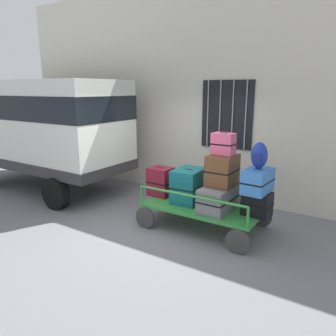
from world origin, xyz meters
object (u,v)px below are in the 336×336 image
suitcase_left_bottom (161,181)px  suitcase_center_top (223,144)px  van (43,124)px  luggage_cart (204,208)px  suitcase_midright_middle (258,181)px  suitcase_center_middle (222,170)px  suitcase_midright_bottom (257,204)px  suitcase_center_bottom (221,197)px  suitcase_midleft_bottom (188,186)px  backpack (259,156)px

suitcase_left_bottom → suitcase_center_top: suitcase_center_top is taller
van → luggage_cart: 4.78m
suitcase_left_bottom → suitcase_midright_middle: suitcase_midright_middle is taller
suitcase_center_middle → suitcase_midright_bottom: suitcase_center_middle is taller
suitcase_center_middle → suitcase_midright_middle: 0.67m
suitcase_center_bottom → suitcase_center_top: bearing=-90.0°
suitcase_midright_middle → suitcase_midleft_bottom: bearing=179.1°
suitcase_midleft_bottom → suitcase_midright_middle: (1.32, -0.02, 0.31)m
suitcase_center_top → van: bearing=179.8°
luggage_cart → suitcase_center_bottom: suitcase_center_bottom is taller
van → suitcase_midright_bottom: van is taller
suitcase_center_bottom → suitcase_center_top: 0.97m
suitcase_midleft_bottom → suitcase_midright_middle: size_ratio=1.06×
suitcase_center_middle → suitcase_midright_bottom: 0.83m
van → suitcase_midright_bottom: bearing=-0.3°
van → suitcase_midleft_bottom: (4.26, -0.05, -0.92)m
suitcase_midright_middle → van: bearing=179.3°
suitcase_midleft_bottom → suitcase_left_bottom: bearing=176.7°
suitcase_midleft_bottom → backpack: 1.50m
suitcase_center_bottom → suitcase_left_bottom: bearing=179.7°
suitcase_midleft_bottom → suitcase_midright_bottom: (1.32, 0.02, -0.11)m
luggage_cart → suitcase_midright_bottom: (0.99, 0.01, 0.29)m
backpack → suitcase_midleft_bottom: bearing=179.2°
suitcase_center_bottom → suitcase_midright_middle: suitcase_midright_middle is taller
suitcase_left_bottom → suitcase_center_bottom: suitcase_left_bottom is taller
suitcase_left_bottom → suitcase_midright_bottom: suitcase_left_bottom is taller
suitcase_center_bottom → suitcase_center_top: suitcase_center_top is taller
suitcase_midright_bottom → suitcase_midleft_bottom: bearing=-179.0°
suitcase_left_bottom → suitcase_center_middle: bearing=-0.2°
van → luggage_cart: size_ratio=2.06×
luggage_cart → suitcase_center_bottom: 0.44m
suitcase_center_middle → suitcase_midright_bottom: (0.66, -0.01, -0.50)m
suitcase_center_middle → luggage_cart: bearing=-175.6°
van → suitcase_center_top: bearing=-0.2°
suitcase_midleft_bottom → suitcase_center_top: (0.66, 0.03, 0.86)m
suitcase_left_bottom → suitcase_center_bottom: 1.33m
luggage_cart → backpack: bearing=-1.6°
suitcase_center_bottom → suitcase_center_middle: (-0.00, 0.00, 0.49)m
backpack → suitcase_center_top: bearing=175.8°
suitcase_center_top → suitcase_left_bottom: bearing=179.7°
van → suitcase_center_bottom: (4.92, -0.02, -1.03)m
luggage_cart → suitcase_center_middle: size_ratio=3.87×
suitcase_midleft_bottom → suitcase_midright_middle: bearing=-0.9°
luggage_cart → suitcase_midleft_bottom: size_ratio=3.23×
suitcase_center_middle → suitcase_midright_middle: size_ratio=0.89×
van → suitcase_midright_middle: (5.58, -0.07, -0.62)m
suitcase_midright_middle → suitcase_center_top: bearing=175.6°
suitcase_center_bottom → backpack: backpack is taller
suitcase_center_top → backpack: bearing=-4.2°
luggage_cart → backpack: backpack is taller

